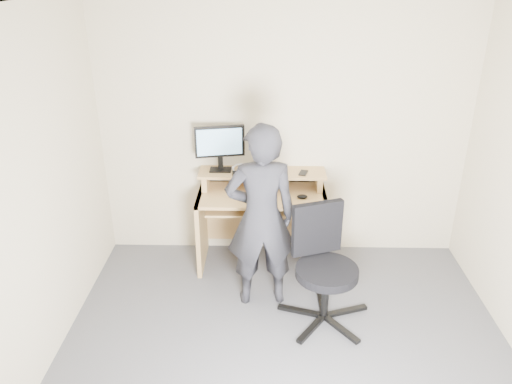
{
  "coord_description": "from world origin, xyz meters",
  "views": [
    {
      "loc": [
        -0.16,
        -2.77,
        2.72
      ],
      "look_at": [
        -0.25,
        1.05,
        0.95
      ],
      "focal_mm": 35.0,
      "sensor_mm": 36.0,
      "label": 1
    }
  ],
  "objects_px": {
    "desk": "(262,209)",
    "monitor": "(220,144)",
    "person": "(261,218)",
    "office_chair": "(323,262)"
  },
  "relations": [
    {
      "from": "monitor",
      "to": "office_chair",
      "type": "distance_m",
      "value": 1.47
    },
    {
      "from": "desk",
      "to": "monitor",
      "type": "distance_m",
      "value": 0.75
    },
    {
      "from": "person",
      "to": "desk",
      "type": "bearing_deg",
      "value": -97.69
    },
    {
      "from": "desk",
      "to": "office_chair",
      "type": "xyz_separation_m",
      "value": [
        0.5,
        -0.88,
        -0.02
      ]
    },
    {
      "from": "office_chair",
      "to": "person",
      "type": "height_order",
      "value": "person"
    },
    {
      "from": "desk",
      "to": "monitor",
      "type": "relative_size",
      "value": 2.6
    },
    {
      "from": "desk",
      "to": "office_chair",
      "type": "height_order",
      "value": "office_chair"
    },
    {
      "from": "desk",
      "to": "monitor",
      "type": "xyz_separation_m",
      "value": [
        -0.4,
        0.09,
        0.63
      ]
    },
    {
      "from": "desk",
      "to": "person",
      "type": "height_order",
      "value": "person"
    },
    {
      "from": "monitor",
      "to": "person",
      "type": "relative_size",
      "value": 0.29
    }
  ]
}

